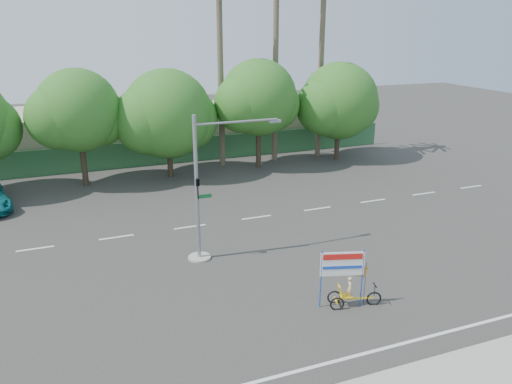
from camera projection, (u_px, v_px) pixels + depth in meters
name	position (u px, v px, depth m)	size (l,w,h in m)	color
ground	(280.00, 288.00, 21.51)	(120.00, 120.00, 0.00)	#33302D
fence	(174.00, 151.00, 40.19)	(38.00, 0.08, 2.00)	#336B3D
building_left	(39.00, 137.00, 40.47)	(12.00, 8.00, 4.00)	#BBAB95
building_right	(248.00, 124.00, 46.62)	(14.00, 8.00, 3.60)	#BBAB95
tree_left	(77.00, 114.00, 33.41)	(6.66, 5.60, 8.07)	#473828
tree_center	(167.00, 117.00, 35.63)	(7.62, 6.40, 7.85)	#473828
tree_right	(258.00, 101.00, 37.74)	(6.90, 5.80, 8.36)	#473828
tree_far_right	(339.00, 103.00, 40.30)	(7.38, 6.20, 7.94)	#473828
palm_tall	(276.00, 28.00, 38.07)	(3.73, 3.79, 17.45)	#70604C
palm_mid	(322.00, 42.00, 39.77)	(3.73, 3.79, 15.45)	#70604C
palm_short	(220.00, 51.00, 37.07)	(3.73, 3.79, 14.45)	#70604C
traffic_signal	(204.00, 201.00, 23.35)	(4.72, 1.10, 7.00)	gray
trike_billboard	(347.00, 284.00, 19.82)	(2.48, 1.02, 2.52)	black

